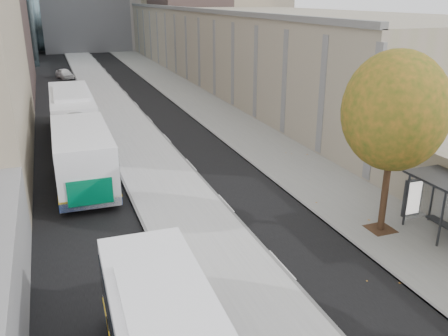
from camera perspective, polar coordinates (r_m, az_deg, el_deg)
name	(u,v)px	position (r m, az deg, el deg)	size (l,w,h in m)	color
bus_platform	(124,123)	(38.34, -11.94, 5.29)	(4.25, 150.00, 0.15)	#B5B5B5
sidewalk	(219,115)	(40.22, -0.57, 6.35)	(4.75, 150.00, 0.08)	gray
building_tan	(226,37)	(70.45, 0.19, 15.49)	(18.00, 92.00, 8.00)	#9C967B
tree_c	(395,111)	(19.93, 19.88, 6.43)	(4.20, 4.20, 7.28)	black
bus_far	(76,129)	(31.05, -17.38, 4.54)	(2.97, 19.07, 3.18)	white
distant_car	(65,74)	(62.21, -18.62, 10.71)	(1.40, 3.48, 1.19)	white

